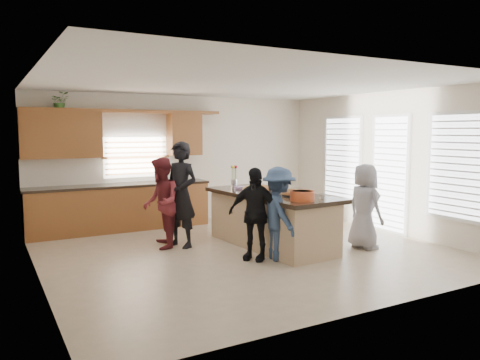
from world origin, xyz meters
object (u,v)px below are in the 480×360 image
salad_bowl (302,195)px  woman_left_back (181,195)px  woman_right_back (279,214)px  woman_left_front (254,214)px  woman_left_mid (161,203)px  woman_right_front (365,206)px  island (271,221)px

salad_bowl → woman_left_back: (-1.31, 1.76, -0.11)m
woman_left_back → woman_right_back: (1.03, -1.53, -0.19)m
woman_left_back → woman_left_front: bearing=0.3°
woman_left_mid → woman_right_front: woman_left_mid is taller
woman_left_back → woman_right_front: bearing=31.5°
island → woman_left_back: 1.65m
woman_left_front → salad_bowl: bearing=15.1°
woman_right_back → woman_right_front: 1.70m
woman_left_back → woman_right_front: 3.19m
woman_left_front → woman_right_front: 2.05m
salad_bowl → woman_left_back: size_ratio=0.20×
island → woman_left_mid: 1.94m
woman_right_back → island: bearing=-15.2°
salad_bowl → woman_left_mid: size_ratio=0.24×
salad_bowl → woman_left_front: (-0.60, 0.43, -0.30)m
salad_bowl → woman_left_front: bearing=144.7°
woman_left_back → woman_right_front: woman_left_back is taller
salad_bowl → woman_right_front: bearing=4.8°
woman_left_mid → woman_right_front: (3.06, -1.72, -0.06)m
island → salad_bowl: bearing=-99.3°
salad_bowl → woman_left_front: 0.80m
woman_left_back → woman_left_front: size_ratio=1.26×
woman_left_back → woman_right_back: bearing=6.4°
island → woman_right_back: woman_right_back is taller
salad_bowl → woman_right_front: (1.42, 0.12, -0.30)m
woman_left_mid → woman_left_front: 1.75m
woman_right_back → woman_right_front: woman_right_back is taller
woman_left_back → island: bearing=35.1°
woman_left_back → woman_left_front: 1.52m
woman_left_front → woman_right_front: bearing=41.8°
woman_left_mid → woman_left_front: (1.03, -1.41, -0.06)m
woman_left_mid → woman_right_back: bearing=56.7°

